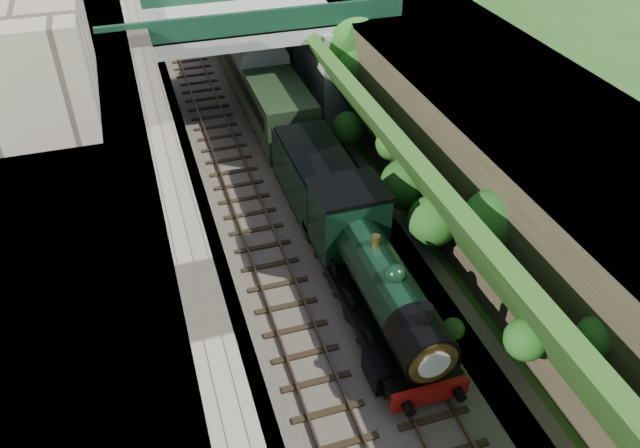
% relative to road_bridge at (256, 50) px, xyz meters
% --- Properties ---
extents(trackbed, '(10.00, 90.00, 0.20)m').
position_rel_road_bridge_xyz_m(trackbed, '(-0.94, -4.00, -3.98)').
color(trackbed, '#473F38').
rests_on(trackbed, ground).
extents(retaining_wall, '(1.00, 90.00, 7.00)m').
position_rel_road_bridge_xyz_m(retaining_wall, '(-6.44, -4.00, -0.58)').
color(retaining_wall, '#756B56').
rests_on(retaining_wall, ground).
extents(street_plateau_left, '(6.00, 90.00, 7.00)m').
position_rel_road_bridge_xyz_m(street_plateau_left, '(-9.94, -4.00, -0.58)').
color(street_plateau_left, '#262628').
rests_on(street_plateau_left, ground).
extents(street_plateau_right, '(8.00, 90.00, 6.25)m').
position_rel_road_bridge_xyz_m(street_plateau_right, '(8.56, -4.00, -0.95)').
color(street_plateau_right, '#262628').
rests_on(street_plateau_right, ground).
extents(embankment_slope, '(4.37, 90.00, 6.36)m').
position_rel_road_bridge_xyz_m(embankment_slope, '(4.02, -6.93, -1.37)').
color(embankment_slope, '#1E4714').
rests_on(embankment_slope, ground).
extents(track_left, '(2.50, 90.00, 0.20)m').
position_rel_road_bridge_xyz_m(track_left, '(-2.94, -4.00, -3.83)').
color(track_left, black).
rests_on(track_left, trackbed).
extents(track_right, '(2.50, 90.00, 0.20)m').
position_rel_road_bridge_xyz_m(track_right, '(0.26, -4.00, -3.83)').
color(track_right, black).
rests_on(track_right, trackbed).
extents(road_bridge, '(16.00, 6.40, 7.25)m').
position_rel_road_bridge_xyz_m(road_bridge, '(0.00, 0.00, 0.00)').
color(road_bridge, gray).
rests_on(road_bridge, ground).
extents(building_near, '(4.00, 8.00, 4.00)m').
position_rel_road_bridge_xyz_m(building_near, '(-10.44, -10.00, 4.92)').
color(building_near, gray).
rests_on(building_near, street_plateau_left).
extents(tree, '(3.60, 3.80, 6.60)m').
position_rel_road_bridge_xyz_m(tree, '(4.97, -2.14, 0.57)').
color(tree, black).
rests_on(tree, ground).
extents(locomotive, '(3.10, 10.22, 3.83)m').
position_rel_road_bridge_xyz_m(locomotive, '(0.26, -17.92, -2.18)').
color(locomotive, black).
rests_on(locomotive, trackbed).
extents(tender, '(2.70, 6.00, 3.05)m').
position_rel_road_bridge_xyz_m(tender, '(0.26, -10.55, -2.46)').
color(tender, black).
rests_on(tender, trackbed).
extents(coach_front, '(2.90, 18.00, 3.70)m').
position_rel_road_bridge_xyz_m(coach_front, '(0.26, 2.05, -2.03)').
color(coach_front, black).
rests_on(coach_front, trackbed).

